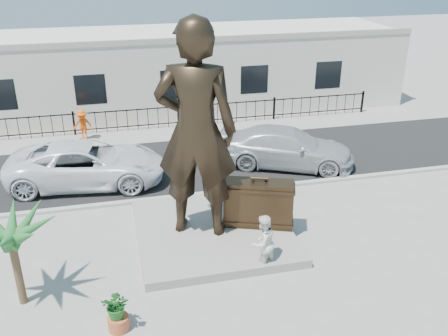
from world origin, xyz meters
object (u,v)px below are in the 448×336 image
at_px(statue, 196,131).
at_px(suitcase, 259,203).
at_px(car_white, 87,164).
at_px(tourist, 263,243).

relative_size(statue, suitcase, 3.05).
bearing_deg(statue, suitcase, -165.66).
bearing_deg(car_white, tourist, -137.46).
bearing_deg(suitcase, tourist, -83.34).
relative_size(statue, tourist, 3.88).
relative_size(suitcase, tourist, 1.27).
bearing_deg(suitcase, car_white, 157.60).
xyz_separation_m(statue, tourist, (1.59, -2.27, -2.96)).
height_order(suitcase, tourist, suitcase).
height_order(tourist, car_white, tourist).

